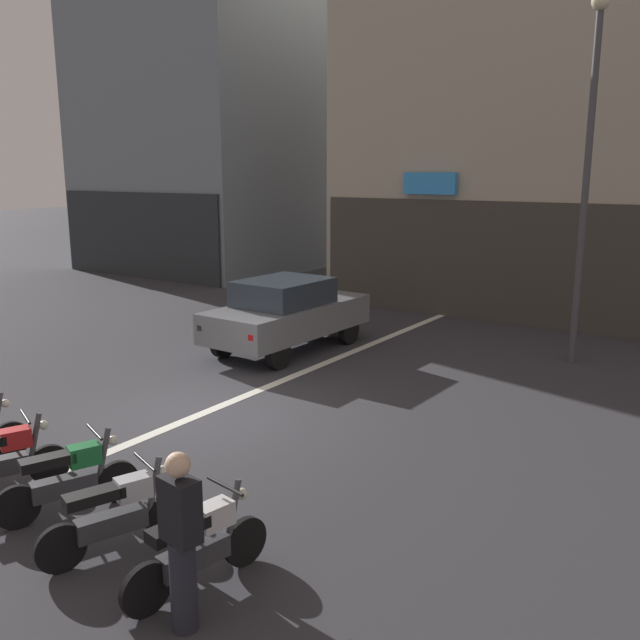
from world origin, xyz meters
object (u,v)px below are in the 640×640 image
(motorcycle_silver_row_right_mid, at_px, (117,514))
(motorcycle_white_row_rightmost, at_px, (199,545))
(car_grey_crossing_near, at_px, (287,312))
(motorcycle_red_row_left_mid, at_px, (1,460))
(street_lamp, at_px, (589,148))
(person_by_motorcycles, at_px, (181,541))
(motorcycle_green_row_centre, at_px, (69,478))

(motorcycle_silver_row_right_mid, height_order, motorcycle_white_row_rightmost, same)
(car_grey_crossing_near, distance_m, motorcycle_red_row_left_mid, 7.68)
(car_grey_crossing_near, xyz_separation_m, motorcycle_red_row_left_mid, (1.24, -7.57, -0.43))
(car_grey_crossing_near, bearing_deg, street_lamp, 26.07)
(motorcycle_red_row_left_mid, xyz_separation_m, person_by_motorcycles, (3.75, -0.55, 0.40))
(motorcycle_white_row_rightmost, relative_size, person_by_motorcycles, 0.99)
(car_grey_crossing_near, height_order, motorcycle_silver_row_right_mid, car_grey_crossing_near)
(motorcycle_green_row_centre, distance_m, motorcycle_white_row_rightmost, 2.30)
(motorcycle_silver_row_right_mid, bearing_deg, street_lamp, 79.02)
(motorcycle_silver_row_right_mid, distance_m, person_by_motorcycles, 1.58)
(car_grey_crossing_near, xyz_separation_m, motorcycle_green_row_centre, (2.39, -7.41, -0.43))
(street_lamp, height_order, motorcycle_silver_row_right_mid, street_lamp)
(motorcycle_green_row_centre, bearing_deg, person_by_motorcycles, -15.39)
(motorcycle_silver_row_right_mid, relative_size, person_by_motorcycles, 0.95)
(motorcycle_green_row_centre, bearing_deg, motorcycle_red_row_left_mid, -171.96)
(motorcycle_silver_row_right_mid, xyz_separation_m, person_by_motorcycles, (1.46, -0.47, 0.40))
(motorcycle_silver_row_right_mid, relative_size, motorcycle_white_row_rightmost, 0.96)
(car_grey_crossing_near, height_order, motorcycle_red_row_left_mid, car_grey_crossing_near)
(motorcycle_white_row_rightmost, height_order, person_by_motorcycles, person_by_motorcycles)
(person_by_motorcycles, bearing_deg, motorcycle_green_row_centre, 164.61)
(car_grey_crossing_near, distance_m, motorcycle_green_row_centre, 7.79)
(motorcycle_red_row_left_mid, bearing_deg, motorcycle_white_row_rightmost, -0.67)
(car_grey_crossing_near, bearing_deg, person_by_motorcycles, -58.43)
(motorcycle_silver_row_right_mid, xyz_separation_m, motorcycle_white_row_rightmost, (1.14, 0.04, 0.00))
(car_grey_crossing_near, relative_size, person_by_motorcycles, 2.48)
(motorcycle_red_row_left_mid, relative_size, person_by_motorcycles, 0.94)
(street_lamp, height_order, motorcycle_green_row_centre, street_lamp)
(car_grey_crossing_near, height_order, motorcycle_white_row_rightmost, car_grey_crossing_near)
(street_lamp, relative_size, motorcycle_green_row_centre, 4.63)
(motorcycle_green_row_centre, xyz_separation_m, person_by_motorcycles, (2.60, -0.72, 0.40))
(motorcycle_red_row_left_mid, bearing_deg, street_lamp, 67.28)
(motorcycle_green_row_centre, relative_size, person_by_motorcycles, 0.95)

